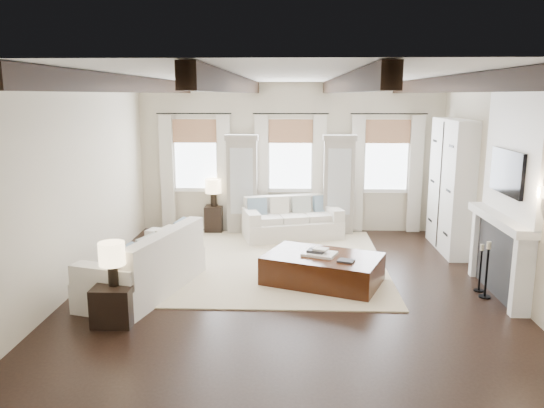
{
  "coord_description": "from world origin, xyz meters",
  "views": [
    {
      "loc": [
        0.03,
        -7.66,
        2.94
      ],
      "look_at": [
        -0.29,
        0.99,
        1.15
      ],
      "focal_mm": 35.0,
      "sensor_mm": 36.0,
      "label": 1
    }
  ],
  "objects_px": {
    "side_table_front": "(115,304)",
    "sofa_back": "(292,222)",
    "sofa_left": "(148,267)",
    "ottoman": "(323,269)",
    "side_table_back": "(214,219)"
  },
  "relations": [
    {
      "from": "sofa_back",
      "to": "side_table_front",
      "type": "relative_size",
      "value": 4.19
    },
    {
      "from": "sofa_left",
      "to": "side_table_back",
      "type": "height_order",
      "value": "sofa_left"
    },
    {
      "from": "ottoman",
      "to": "sofa_left",
      "type": "bearing_deg",
      "value": -148.8
    },
    {
      "from": "sofa_left",
      "to": "side_table_back",
      "type": "relative_size",
      "value": 4.2
    },
    {
      "from": "sofa_left",
      "to": "side_table_back",
      "type": "distance_m",
      "value": 3.63
    },
    {
      "from": "side_table_front",
      "to": "sofa_back",
      "type": "bearing_deg",
      "value": 61.99
    },
    {
      "from": "ottoman",
      "to": "sofa_back",
      "type": "bearing_deg",
      "value": 121.98
    },
    {
      "from": "sofa_left",
      "to": "ottoman",
      "type": "bearing_deg",
      "value": 9.47
    },
    {
      "from": "ottoman",
      "to": "side_table_front",
      "type": "relative_size",
      "value": 3.42
    },
    {
      "from": "sofa_left",
      "to": "ottoman",
      "type": "xyz_separation_m",
      "value": [
        2.67,
        0.44,
        -0.15
      ]
    },
    {
      "from": "sofa_back",
      "to": "side_table_front",
      "type": "xyz_separation_m",
      "value": [
        -2.31,
        -4.33,
        -0.08
      ]
    },
    {
      "from": "sofa_left",
      "to": "sofa_back",
      "type": "bearing_deg",
      "value": 55.75
    },
    {
      "from": "ottoman",
      "to": "side_table_front",
      "type": "xyz_separation_m",
      "value": [
        -2.8,
        -1.59,
        0.03
      ]
    },
    {
      "from": "sofa_left",
      "to": "side_table_front",
      "type": "bearing_deg",
      "value": -96.68
    },
    {
      "from": "ottoman",
      "to": "side_table_front",
      "type": "bearing_deg",
      "value": -128.7
    }
  ]
}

